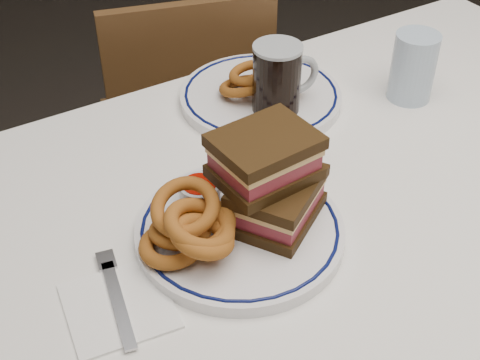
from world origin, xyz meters
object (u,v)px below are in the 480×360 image
main_plate (240,231)px  beer_mug (278,82)px  reuben_sandwich (271,179)px  far_plate (261,96)px  chair_far (186,127)px

main_plate → beer_mug: bearing=46.6°
reuben_sandwich → far_plate: (0.17, 0.28, -0.07)m
far_plate → main_plate: bearing=-127.4°
far_plate → beer_mug: bearing=-93.0°
main_plate → reuben_sandwich: (0.05, -0.00, 0.07)m
main_plate → reuben_sandwich: size_ratio=1.76×
main_plate → beer_mug: size_ratio=2.10×
beer_mug → chair_far: bearing=84.6°
chair_far → reuben_sandwich: (-0.21, -0.68, 0.39)m
chair_far → beer_mug: (-0.04, -0.46, 0.37)m
main_plate → beer_mug: 0.31m
chair_far → main_plate: 0.79m
main_plate → beer_mug: (0.21, 0.22, 0.06)m
chair_far → main_plate: chair_far is taller
main_plate → far_plate: 0.35m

